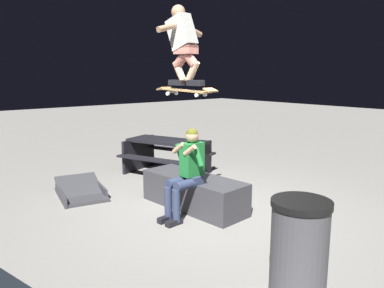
{
  "coord_description": "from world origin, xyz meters",
  "views": [
    {
      "loc": [
        -4.13,
        3.9,
        2.14
      ],
      "look_at": [
        0.03,
        0.38,
        1.12
      ],
      "focal_mm": 34.99,
      "sensor_mm": 36.0,
      "label": 1
    }
  ],
  "objects_px": {
    "person_sitting_on_ledge": "(187,169)",
    "skater_airborne": "(183,42)",
    "ledge_box_main": "(194,192)",
    "skateboard": "(186,91)",
    "trash_bin": "(299,249)",
    "kicker_ramp": "(81,193)",
    "picnic_table_back": "(167,151)"
  },
  "relations": [
    {
      "from": "skater_airborne",
      "to": "kicker_ramp",
      "type": "relative_size",
      "value": 0.9
    },
    {
      "from": "skateboard",
      "to": "kicker_ramp",
      "type": "relative_size",
      "value": 0.83
    },
    {
      "from": "ledge_box_main",
      "to": "skateboard",
      "type": "distance_m",
      "value": 1.7
    },
    {
      "from": "kicker_ramp",
      "to": "picnic_table_back",
      "type": "xyz_separation_m",
      "value": [
        0.25,
        -2.09,
        0.44
      ]
    },
    {
      "from": "ledge_box_main",
      "to": "trash_bin",
      "type": "distance_m",
      "value": 2.68
    },
    {
      "from": "ledge_box_main",
      "to": "person_sitting_on_ledge",
      "type": "height_order",
      "value": "person_sitting_on_ledge"
    },
    {
      "from": "skater_airborne",
      "to": "trash_bin",
      "type": "relative_size",
      "value": 1.15
    },
    {
      "from": "skateboard",
      "to": "trash_bin",
      "type": "bearing_deg",
      "value": 167.95
    },
    {
      "from": "skateboard",
      "to": "skater_airborne",
      "type": "bearing_deg",
      "value": 8.58
    },
    {
      "from": "kicker_ramp",
      "to": "picnic_table_back",
      "type": "relative_size",
      "value": 0.6
    },
    {
      "from": "ledge_box_main",
      "to": "skater_airborne",
      "type": "distance_m",
      "value": 2.36
    },
    {
      "from": "person_sitting_on_ledge",
      "to": "trash_bin",
      "type": "xyz_separation_m",
      "value": [
        -2.27,
        0.47,
        -0.27
      ]
    },
    {
      "from": "picnic_table_back",
      "to": "skateboard",
      "type": "bearing_deg",
      "value": 150.04
    },
    {
      "from": "ledge_box_main",
      "to": "person_sitting_on_ledge",
      "type": "xyz_separation_m",
      "value": [
        -0.27,
        0.37,
        0.5
      ]
    },
    {
      "from": "skater_airborne",
      "to": "picnic_table_back",
      "type": "distance_m",
      "value": 3.26
    },
    {
      "from": "ledge_box_main",
      "to": "person_sitting_on_ledge",
      "type": "relative_size",
      "value": 1.36
    },
    {
      "from": "skateboard",
      "to": "skater_airborne",
      "type": "height_order",
      "value": "skater_airborne"
    },
    {
      "from": "person_sitting_on_ledge",
      "to": "kicker_ramp",
      "type": "height_order",
      "value": "person_sitting_on_ledge"
    },
    {
      "from": "picnic_table_back",
      "to": "trash_bin",
      "type": "distance_m",
      "value": 4.85
    },
    {
      "from": "person_sitting_on_ledge",
      "to": "skater_airborne",
      "type": "relative_size",
      "value": 1.21
    },
    {
      "from": "skater_airborne",
      "to": "trash_bin",
      "type": "bearing_deg",
      "value": 168.42
    },
    {
      "from": "kicker_ramp",
      "to": "trash_bin",
      "type": "bearing_deg",
      "value": -175.62
    },
    {
      "from": "trash_bin",
      "to": "skateboard",
      "type": "bearing_deg",
      "value": -12.05
    },
    {
      "from": "skateboard",
      "to": "trash_bin",
      "type": "height_order",
      "value": "skateboard"
    },
    {
      "from": "person_sitting_on_ledge",
      "to": "skater_airborne",
      "type": "bearing_deg",
      "value": -6.89
    },
    {
      "from": "picnic_table_back",
      "to": "trash_bin",
      "type": "relative_size",
      "value": 2.11
    },
    {
      "from": "skateboard",
      "to": "picnic_table_back",
      "type": "distance_m",
      "value": 2.91
    },
    {
      "from": "skateboard",
      "to": "kicker_ramp",
      "type": "bearing_deg",
      "value": 22.69
    },
    {
      "from": "picnic_table_back",
      "to": "trash_bin",
      "type": "bearing_deg",
      "value": 158.65
    },
    {
      "from": "skateboard",
      "to": "ledge_box_main",
      "type": "bearing_deg",
      "value": -56.38
    },
    {
      "from": "person_sitting_on_ledge",
      "to": "skateboard",
      "type": "height_order",
      "value": "skateboard"
    },
    {
      "from": "person_sitting_on_ledge",
      "to": "picnic_table_back",
      "type": "relative_size",
      "value": 0.66
    }
  ]
}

